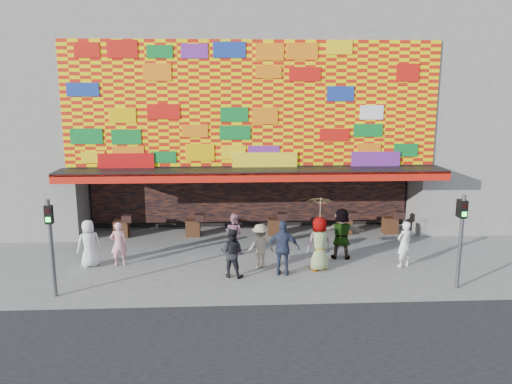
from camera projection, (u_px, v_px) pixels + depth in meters
ground at (258, 274)px, 16.86m from camera, size 90.00×90.00×0.00m
shop_building at (248, 108)px, 23.78m from camera, size 15.20×9.40×10.00m
signal_left at (51, 237)px, 14.70m from camera, size 0.22×0.20×3.00m
signal_right at (461, 231)px, 15.32m from camera, size 0.22×0.20×3.00m
ped_a at (89, 244)px, 17.43m from camera, size 0.98×0.86×1.68m
ped_b at (119, 244)px, 17.56m from camera, size 0.65×0.50×1.58m
ped_c at (232, 253)px, 16.50m from camera, size 0.96×0.85×1.65m
ped_d at (260, 246)px, 17.34m from camera, size 1.14×0.85×1.57m
ped_e at (283, 248)px, 16.60m from camera, size 1.17×0.66×1.88m
ped_f at (341, 233)px, 18.26m from camera, size 1.83×0.82×1.90m
ped_g at (319, 244)px, 17.08m from camera, size 1.06×0.86×1.88m
ped_h at (404, 244)px, 17.45m from camera, size 0.70×0.60×1.63m
ped_i at (234, 233)px, 18.89m from camera, size 0.95×0.91×1.55m
parasol at (320, 210)px, 16.84m from camera, size 1.11×1.12×1.81m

